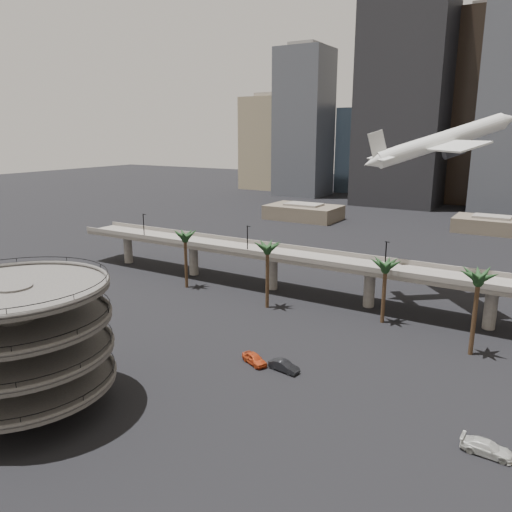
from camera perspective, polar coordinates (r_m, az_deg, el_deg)
The scene contains 10 objects.
ground at distance 64.73m, azimuth -14.65°, elevation -18.09°, with size 700.00×700.00×0.00m, color black.
parking_ramp at distance 67.58m, azimuth -25.45°, elevation -8.29°, with size 22.20×22.20×17.35m.
overpass at distance 104.14m, azimuth 7.20°, elevation -0.85°, with size 130.00×9.30×14.70m.
palm_trees at distance 91.98m, azimuth 11.84°, elevation -0.50°, with size 76.40×18.40×14.00m.
low_buildings at distance 185.15m, azimuth 20.38°, elevation 3.52°, with size 135.00×27.50×6.80m.
skyline at distance 255.60m, azimuth 26.50°, elevation 14.78°, with size 269.00×86.00×118.79m.
airborne_jet at distance 107.10m, azimuth 20.29°, elevation 12.15°, with size 26.63×25.42×12.25m.
car_a at distance 76.35m, azimuth -0.17°, elevation -11.67°, with size 1.92×4.76×1.62m, color #C0431B.
car_b at distance 74.40m, azimuth 3.22°, elevation -12.44°, with size 1.65×4.72×1.56m, color black.
car_c at distance 62.81m, azimuth 24.89°, elevation -19.27°, with size 2.19×5.38×1.56m, color silver.
Camera 1 is at (40.79, -37.05, 33.97)m, focal length 35.00 mm.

